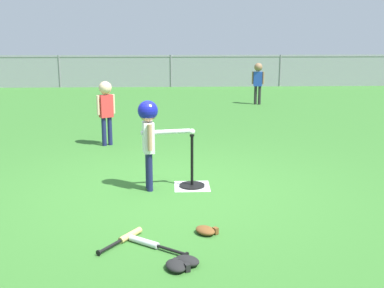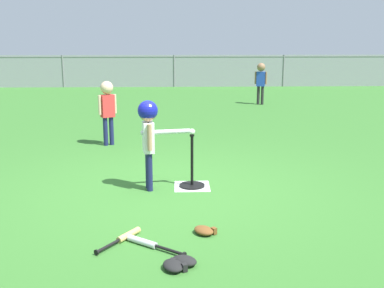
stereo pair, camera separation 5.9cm
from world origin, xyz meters
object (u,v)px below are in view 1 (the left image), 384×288
Objects in this scene: batter_child at (149,127)px; spare_bat_silver at (150,244)px; batting_tee at (192,178)px; fielder_near_right at (258,78)px; glove_by_plate at (186,261)px; baseball_on_tee at (192,132)px; glove_near_bats at (176,266)px; spare_bat_wood at (126,237)px; fielder_deep_right at (106,104)px; glove_tossed_aside at (206,230)px.

batter_child is 1.80m from spare_bat_silver.
batting_tee is 0.60× the size of fielder_near_right.
batting_tee is 2.46× the size of glove_by_plate.
fielder_near_right is (2.63, 7.21, -0.07)m from batter_child.
batter_child is 4.07× the size of glove_by_plate.
fielder_near_right reaches higher than spare_bat_silver.
batting_tee is 2.09m from glove_by_plate.
baseball_on_tee is 0.28× the size of glove_near_bats.
batting_tee is 1.29× the size of spare_bat_wood.
glove_near_bats is (1.13, -4.51, -0.67)m from fielder_deep_right.
baseball_on_tee is 2.71m from fielder_deep_right.
baseball_on_tee is 0.07× the size of batter_child.
glove_tossed_aside reaches higher than spare_bat_wood.
baseball_on_tee is at bearing -59.97° from fielder_deep_right.
glove_by_plate is (0.32, -0.36, 0.01)m from spare_bat_silver.
batter_child is 1.67m from glove_tossed_aside.
batter_child reaches higher than spare_bat_wood.
glove_by_plate is at bearing -79.12° from batter_child.
spare_bat_silver is at bearing -32.22° from spare_bat_wood.
spare_bat_wood is 1.90× the size of glove_tossed_aside.
spare_bat_wood is at bearing 147.78° from spare_bat_silver.
baseball_on_tee is 0.27× the size of glove_by_plate.
glove_near_bats reaches higher than spare_bat_wood.
batting_tee is 1.46m from glove_tossed_aside.
batting_tee is at bearing 45.00° from baseball_on_tee.
fielder_deep_right reaches higher than spare_bat_silver.
fielder_near_right reaches higher than fielder_deep_right.
spare_bat_wood is 0.76m from glove_tossed_aside.
spare_bat_silver is (-2.57, -8.84, -0.69)m from fielder_near_right.
fielder_near_right is at bearing 75.88° from glove_near_bats.
batting_tee is 2.78m from fielder_deep_right.
baseball_on_tee is at bearing 92.63° from glove_tossed_aside.
batter_child is 2.14× the size of spare_bat_wood.
glove_near_bats is 0.76m from glove_tossed_aside.
batting_tee is at bearing 66.54° from spare_bat_wood.
baseball_on_tee is 0.27× the size of glove_tossed_aside.
fielder_near_right is 9.23m from spare_bat_silver.
fielder_deep_right reaches higher than glove_by_plate.
spare_bat_wood is 0.74m from glove_by_plate.
glove_near_bats is (-0.08, -0.08, 0.00)m from glove_by_plate.
spare_bat_silver is at bearing 117.94° from glove_near_bats.
spare_bat_wood is at bearing 128.24° from glove_near_bats.
fielder_near_right is 4.13× the size of glove_by_plate.
batting_tee is 2.17m from glove_near_bats.
glove_by_plate reaches higher than spare_bat_silver.
batting_tee is 0.61× the size of fielder_deep_right.
glove_near_bats is (0.23, -0.44, 0.01)m from spare_bat_silver.
glove_by_plate is 0.12m from glove_near_bats.
fielder_near_right reaches higher than batter_child.
glove_tossed_aside is at bearing -87.37° from batting_tee.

